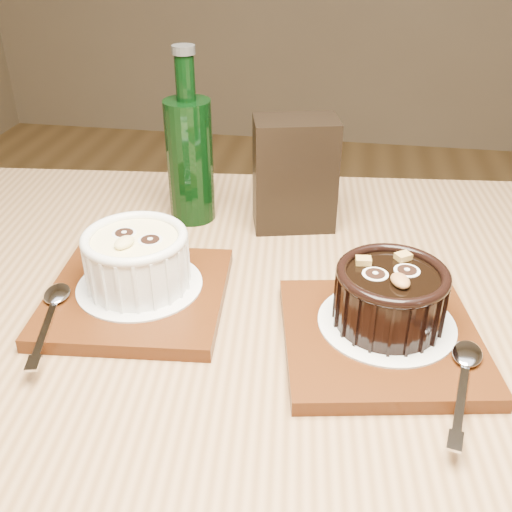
{
  "coord_description": "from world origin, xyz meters",
  "views": [
    {
      "loc": [
        -0.09,
        -0.59,
        1.11
      ],
      "look_at": [
        -0.17,
        -0.1,
        0.81
      ],
      "focal_mm": 42.0,
      "sensor_mm": 36.0,
      "label": 1
    }
  ],
  "objects_px": {
    "ramekin_dark": "(390,294)",
    "condiment_stand": "(295,174)",
    "tray_left": "(137,296)",
    "ramekin_white": "(137,257)",
    "tray_right": "(381,339)",
    "green_bottle": "(190,156)",
    "table": "(256,410)"
  },
  "relations": [
    {
      "from": "tray_right",
      "to": "ramekin_dark",
      "type": "relative_size",
      "value": 1.74
    },
    {
      "from": "tray_right",
      "to": "ramekin_dark",
      "type": "height_order",
      "value": "ramekin_dark"
    },
    {
      "from": "tray_right",
      "to": "green_bottle",
      "type": "bearing_deg",
      "value": 136.61
    },
    {
      "from": "ramekin_dark",
      "to": "condiment_stand",
      "type": "bearing_deg",
      "value": 97.06
    },
    {
      "from": "condiment_stand",
      "to": "tray_right",
      "type": "bearing_deg",
      "value": -64.52
    },
    {
      "from": "tray_right",
      "to": "ramekin_white",
      "type": "bearing_deg",
      "value": 171.47
    },
    {
      "from": "tray_left",
      "to": "condiment_stand",
      "type": "height_order",
      "value": "condiment_stand"
    },
    {
      "from": "ramekin_dark",
      "to": "green_bottle",
      "type": "height_order",
      "value": "green_bottle"
    },
    {
      "from": "table",
      "to": "tray_right",
      "type": "height_order",
      "value": "tray_right"
    },
    {
      "from": "table",
      "to": "tray_left",
      "type": "height_order",
      "value": "tray_left"
    },
    {
      "from": "tray_right",
      "to": "ramekin_dark",
      "type": "bearing_deg",
      "value": 72.68
    },
    {
      "from": "tray_left",
      "to": "ramekin_white",
      "type": "bearing_deg",
      "value": 80.54
    },
    {
      "from": "ramekin_white",
      "to": "ramekin_dark",
      "type": "xyz_separation_m",
      "value": [
        0.25,
        -0.02,
        -0.0
      ]
    },
    {
      "from": "tray_right",
      "to": "table",
      "type": "bearing_deg",
      "value": -173.05
    },
    {
      "from": "condiment_stand",
      "to": "green_bottle",
      "type": "height_order",
      "value": "green_bottle"
    },
    {
      "from": "table",
      "to": "tray_left",
      "type": "distance_m",
      "value": 0.17
    },
    {
      "from": "table",
      "to": "condiment_stand",
      "type": "bearing_deg",
      "value": 88.26
    },
    {
      "from": "condiment_stand",
      "to": "green_bottle",
      "type": "bearing_deg",
      "value": -179.8
    },
    {
      "from": "tray_left",
      "to": "green_bottle",
      "type": "height_order",
      "value": "green_bottle"
    },
    {
      "from": "table",
      "to": "ramekin_white",
      "type": "height_order",
      "value": "ramekin_white"
    },
    {
      "from": "ramekin_dark",
      "to": "condiment_stand",
      "type": "relative_size",
      "value": 0.74
    },
    {
      "from": "table",
      "to": "tray_right",
      "type": "distance_m",
      "value": 0.15
    },
    {
      "from": "tray_right",
      "to": "green_bottle",
      "type": "xyz_separation_m",
      "value": [
        -0.24,
        0.23,
        0.08
      ]
    },
    {
      "from": "table",
      "to": "ramekin_dark",
      "type": "height_order",
      "value": "ramekin_dark"
    },
    {
      "from": "tray_right",
      "to": "tray_left",
      "type": "bearing_deg",
      "value": 173.33
    },
    {
      "from": "table",
      "to": "ramekin_white",
      "type": "xyz_separation_m",
      "value": [
        -0.13,
        0.05,
        0.14
      ]
    },
    {
      "from": "tray_right",
      "to": "ramekin_dark",
      "type": "xyz_separation_m",
      "value": [
        0.0,
        0.01,
        0.04
      ]
    },
    {
      "from": "ramekin_dark",
      "to": "table",
      "type": "bearing_deg",
      "value": 172.45
    },
    {
      "from": "tray_left",
      "to": "condiment_stand",
      "type": "distance_m",
      "value": 0.25
    },
    {
      "from": "ramekin_dark",
      "to": "condiment_stand",
      "type": "height_order",
      "value": "condiment_stand"
    },
    {
      "from": "green_bottle",
      "to": "table",
      "type": "bearing_deg",
      "value": -62.72
    },
    {
      "from": "ramekin_white",
      "to": "green_bottle",
      "type": "distance_m",
      "value": 0.19
    }
  ]
}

